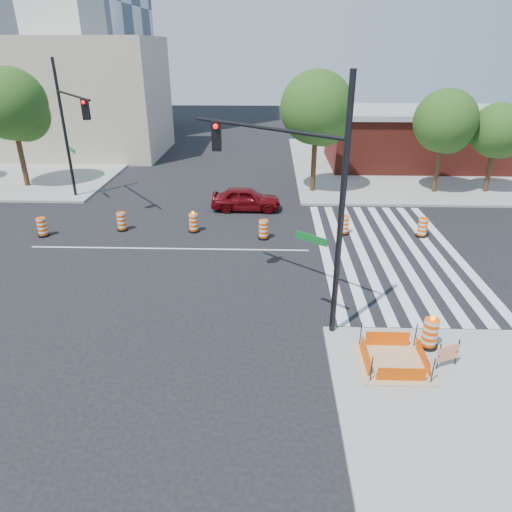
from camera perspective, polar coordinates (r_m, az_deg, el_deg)
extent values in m
plane|color=black|center=(23.33, -10.79, 0.91)|extent=(120.00, 120.00, 0.00)
cube|color=gray|center=(41.92, 20.17, 10.66)|extent=(22.00, 22.00, 0.15)
cube|color=gray|center=(46.05, -28.72, 10.32)|extent=(22.00, 22.00, 0.15)
cube|color=silver|center=(22.94, 8.60, 0.67)|extent=(0.45, 13.50, 0.01)
cube|color=silver|center=(23.06, 10.82, 0.64)|extent=(0.45, 13.50, 0.01)
cube|color=silver|center=(23.22, 13.01, 0.61)|extent=(0.45, 13.50, 0.01)
cube|color=silver|center=(23.41, 15.17, 0.57)|extent=(0.45, 13.50, 0.01)
cube|color=silver|center=(23.64, 17.29, 0.53)|extent=(0.45, 13.50, 0.01)
cube|color=silver|center=(23.90, 19.37, 0.50)|extent=(0.45, 13.50, 0.01)
cube|color=silver|center=(24.19, 21.40, 0.46)|extent=(0.45, 13.50, 0.01)
cube|color=silver|center=(24.50, 23.38, 0.43)|extent=(0.45, 13.50, 0.01)
cube|color=silver|center=(23.32, -10.80, 0.92)|extent=(14.00, 0.12, 0.01)
cube|color=tan|center=(15.42, 16.74, -12.64)|extent=(2.20, 2.20, 0.05)
cube|color=#EF4E04|center=(14.59, 17.71, -13.98)|extent=(1.44, 0.02, 0.55)
cube|color=#EF4E04|center=(15.98, 16.10, -9.98)|extent=(1.44, 0.02, 0.55)
cube|color=#EF4E04|center=(15.07, 13.48, -12.01)|extent=(0.02, 1.44, 0.55)
cube|color=#EF4E04|center=(15.53, 20.14, -11.74)|extent=(0.02, 1.44, 0.55)
cylinder|color=black|center=(14.27, 14.22, -13.60)|extent=(0.04, 0.04, 0.90)
cylinder|color=black|center=(14.76, 21.25, -13.24)|extent=(0.04, 0.04, 0.90)
cylinder|color=black|center=(15.68, 12.95, -9.54)|extent=(0.04, 0.04, 0.90)
cylinder|color=black|center=(16.13, 19.31, -9.36)|extent=(0.04, 0.04, 0.90)
cube|color=maroon|center=(41.52, 20.59, 13.36)|extent=(16.00, 8.00, 4.20)
cube|color=gray|center=(41.19, 21.08, 16.47)|extent=(16.50, 8.50, 0.40)
cube|color=tan|center=(46.26, -20.84, 18.02)|extent=(14.00, 10.00, 10.00)
imported|color=#5D080C|center=(28.24, -1.27, 7.17)|extent=(4.24, 1.74, 1.44)
cylinder|color=black|center=(14.60, 10.61, 4.99)|extent=(0.19, 0.19, 8.57)
cylinder|color=black|center=(15.81, 0.93, 15.74)|extent=(5.08, 4.14, 0.13)
cube|color=black|center=(17.41, -4.96, 14.72)|extent=(0.34, 0.30, 1.07)
sphere|color=#FF0C0C|center=(17.17, -5.08, 15.84)|extent=(0.19, 0.19, 0.19)
cube|color=#0C591E|center=(15.51, 6.92, 2.19)|extent=(1.03, 0.84, 0.27)
cylinder|color=black|center=(32.25, -22.81, 14.30)|extent=(0.19, 0.19, 8.52)
cylinder|color=black|center=(28.89, -21.99, 18.14)|extent=(3.94, 5.18, 0.13)
cube|color=black|center=(26.79, -20.53, 16.79)|extent=(0.34, 0.30, 1.06)
sphere|color=#FF0C0C|center=(26.58, -20.79, 17.52)|extent=(0.19, 0.19, 0.19)
cube|color=#0C591E|center=(31.41, -22.00, 12.19)|extent=(0.80, 1.05, 0.27)
cylinder|color=black|center=(16.51, 20.66, -10.41)|extent=(0.62, 0.62, 0.10)
cylinder|color=#F75205|center=(16.23, 20.93, -8.92)|extent=(0.49, 0.49, 0.98)
sphere|color=#FF990C|center=(15.94, 21.24, -7.22)|extent=(0.16, 0.16, 0.16)
cube|color=#F75205|center=(15.48, 22.99, -10.70)|extent=(0.75, 0.32, 0.26)
cube|color=#F75205|center=(15.65, 22.81, -11.59)|extent=(0.75, 0.32, 0.20)
cylinder|color=black|center=(15.37, 21.87, -11.61)|extent=(0.04, 0.04, 0.93)
cylinder|color=black|center=(15.80, 23.85, -10.93)|extent=(0.04, 0.04, 0.93)
cylinder|color=#382314|center=(36.48, -27.35, 11.51)|extent=(0.36, 0.36, 5.10)
sphere|color=#204714|center=(36.03, -28.37, 16.40)|extent=(4.78, 4.78, 4.78)
sphere|color=#204714|center=(36.14, -27.06, 15.37)|extent=(3.51, 3.51, 3.51)
sphere|color=#204714|center=(36.10, -29.02, 15.50)|extent=(3.19, 3.19, 3.19)
cylinder|color=#382314|center=(31.59, 7.27, 12.26)|extent=(0.35, 0.35, 5.01)
sphere|color=#204714|center=(31.07, 7.59, 17.90)|extent=(4.70, 4.70, 4.70)
sphere|color=#204714|center=(31.55, 8.48, 16.51)|extent=(3.45, 3.45, 3.45)
sphere|color=#204714|center=(30.87, 6.74, 17.02)|extent=(3.13, 3.13, 3.13)
cylinder|color=#382314|center=(33.51, 21.84, 10.81)|extent=(0.30, 0.30, 4.31)
sphere|color=#204714|center=(33.04, 22.60, 15.32)|extent=(4.04, 4.04, 4.04)
sphere|color=#204714|center=(33.55, 23.01, 14.20)|extent=(2.96, 2.96, 2.96)
sphere|color=#204714|center=(32.80, 21.96, 14.64)|extent=(2.69, 2.69, 2.69)
cylinder|color=#382314|center=(35.08, 27.22, 9.95)|extent=(0.32, 0.32, 3.76)
sphere|color=#204714|center=(34.66, 27.99, 13.68)|extent=(3.53, 3.53, 3.53)
sphere|color=#204714|center=(35.22, 28.34, 12.76)|extent=(2.59, 2.59, 2.59)
sphere|color=#204714|center=(34.37, 27.40, 13.12)|extent=(2.35, 2.35, 2.35)
cylinder|color=black|center=(26.95, -24.98, 2.38)|extent=(0.60, 0.60, 0.10)
cylinder|color=#F75205|center=(26.78, -25.17, 3.37)|extent=(0.48, 0.48, 0.95)
cylinder|color=black|center=(26.27, -16.31, 3.22)|extent=(0.60, 0.60, 0.10)
cylinder|color=#F75205|center=(26.10, -16.44, 4.24)|extent=(0.48, 0.48, 0.95)
cylinder|color=black|center=(25.26, -7.75, 3.15)|extent=(0.60, 0.60, 0.10)
cylinder|color=#F75205|center=(25.08, -7.82, 4.21)|extent=(0.48, 0.48, 0.95)
sphere|color=#FF990C|center=(24.89, -7.89, 5.40)|extent=(0.16, 0.16, 0.16)
cylinder|color=black|center=(24.11, 0.94, 2.31)|extent=(0.60, 0.60, 0.10)
cylinder|color=#F75205|center=(23.92, 0.95, 3.41)|extent=(0.48, 0.48, 0.95)
cylinder|color=black|center=(25.17, 10.85, 2.85)|extent=(0.60, 0.60, 0.10)
cylinder|color=#F75205|center=(24.99, 10.94, 3.91)|extent=(0.48, 0.48, 0.95)
cylinder|color=black|center=(25.92, 19.94, 2.41)|extent=(0.60, 0.60, 0.10)
cylinder|color=#F75205|center=(25.74, 20.10, 3.43)|extent=(0.48, 0.48, 0.95)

